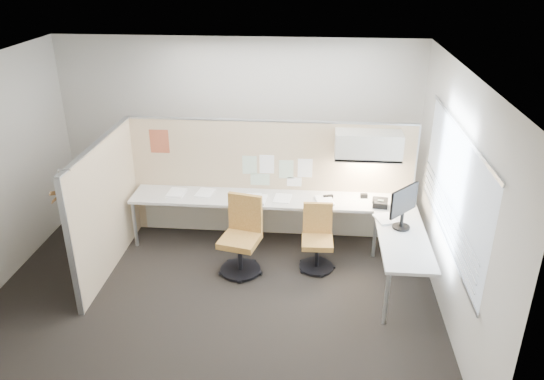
# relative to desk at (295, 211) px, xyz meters

# --- Properties ---
(floor) EXTENTS (5.50, 4.50, 0.01)m
(floor) POSITION_rel_desk_xyz_m (-0.93, -1.13, -0.61)
(floor) COLOR black
(floor) RESTS_ON ground
(ceiling) EXTENTS (5.50, 4.50, 0.01)m
(ceiling) POSITION_rel_desk_xyz_m (-0.93, -1.13, 2.20)
(ceiling) COLOR white
(ceiling) RESTS_ON wall_back
(wall_back) EXTENTS (5.50, 0.02, 2.80)m
(wall_back) POSITION_rel_desk_xyz_m (-0.93, 1.12, 0.80)
(wall_back) COLOR beige
(wall_back) RESTS_ON ground
(wall_front) EXTENTS (5.50, 0.02, 2.80)m
(wall_front) POSITION_rel_desk_xyz_m (-0.93, -3.38, 0.80)
(wall_front) COLOR beige
(wall_front) RESTS_ON ground
(wall_right) EXTENTS (0.02, 4.50, 2.80)m
(wall_right) POSITION_rel_desk_xyz_m (1.82, -1.13, 0.80)
(wall_right) COLOR beige
(wall_right) RESTS_ON ground
(window_pane) EXTENTS (0.01, 2.80, 1.30)m
(window_pane) POSITION_rel_desk_xyz_m (1.79, -1.13, 0.95)
(window_pane) COLOR #8E97A5
(window_pane) RESTS_ON wall_right
(partition_back) EXTENTS (4.10, 0.06, 1.75)m
(partition_back) POSITION_rel_desk_xyz_m (-0.38, 0.47, 0.27)
(partition_back) COLOR #C7AE89
(partition_back) RESTS_ON floor
(partition_left) EXTENTS (0.06, 2.20, 1.75)m
(partition_left) POSITION_rel_desk_xyz_m (-2.43, -0.63, 0.27)
(partition_left) COLOR #C7AE89
(partition_left) RESTS_ON floor
(desk) EXTENTS (4.00, 2.07, 0.73)m
(desk) POSITION_rel_desk_xyz_m (0.00, 0.00, 0.00)
(desk) COLOR beige
(desk) RESTS_ON floor
(overhead_bin) EXTENTS (0.90, 0.36, 0.38)m
(overhead_bin) POSITION_rel_desk_xyz_m (0.97, 0.26, 0.91)
(overhead_bin) COLOR beige
(overhead_bin) RESTS_ON partition_back
(task_light_strip) EXTENTS (0.60, 0.06, 0.02)m
(task_light_strip) POSITION_rel_desk_xyz_m (0.97, 0.26, 0.70)
(task_light_strip) COLOR #FFEABF
(task_light_strip) RESTS_ON overhead_bin
(pinned_papers) EXTENTS (1.01, 0.00, 0.47)m
(pinned_papers) POSITION_rel_desk_xyz_m (-0.30, 0.44, 0.43)
(pinned_papers) COLOR #8CBF8C
(pinned_papers) RESTS_ON partition_back
(poster) EXTENTS (0.28, 0.00, 0.35)m
(poster) POSITION_rel_desk_xyz_m (-1.98, 0.44, 0.82)
(poster) COLOR #FF5320
(poster) RESTS_ON partition_back
(chair_left) EXTENTS (0.57, 0.59, 1.03)m
(chair_left) POSITION_rel_desk_xyz_m (-0.67, -0.59, -0.12)
(chair_left) COLOR black
(chair_left) RESTS_ON floor
(chair_right) EXTENTS (0.46, 0.46, 0.87)m
(chair_right) POSITION_rel_desk_xyz_m (0.32, -0.42, -0.19)
(chair_right) COLOR black
(chair_right) RESTS_ON floor
(monitor) EXTENTS (0.38, 0.42, 0.56)m
(monitor) POSITION_rel_desk_xyz_m (1.37, -0.60, 0.45)
(monitor) COLOR black
(monitor) RESTS_ON desk
(phone) EXTENTS (0.23, 0.22, 0.12)m
(phone) POSITION_rel_desk_xyz_m (1.16, -0.00, 0.18)
(phone) COLOR black
(phone) RESTS_ON desk
(stapler) EXTENTS (0.15, 0.08, 0.05)m
(stapler) POSITION_rel_desk_xyz_m (0.46, 0.20, 0.15)
(stapler) COLOR black
(stapler) RESTS_ON desk
(tape_dispenser) EXTENTS (0.10, 0.07, 0.06)m
(tape_dispenser) POSITION_rel_desk_xyz_m (0.96, 0.26, 0.16)
(tape_dispenser) COLOR black
(tape_dispenser) RESTS_ON desk
(coat_hook) EXTENTS (0.18, 0.47, 1.40)m
(coat_hook) POSITION_rel_desk_xyz_m (-2.51, -1.55, 0.81)
(coat_hook) COLOR silver
(coat_hook) RESTS_ON partition_left
(paper_stack_0) EXTENTS (0.24, 0.31, 0.03)m
(paper_stack_0) POSITION_rel_desk_xyz_m (-1.71, 0.15, 0.14)
(paper_stack_0) COLOR white
(paper_stack_0) RESTS_ON desk
(paper_stack_1) EXTENTS (0.27, 0.33, 0.02)m
(paper_stack_1) POSITION_rel_desk_xyz_m (-1.30, 0.20, 0.14)
(paper_stack_1) COLOR white
(paper_stack_1) RESTS_ON desk
(paper_stack_2) EXTENTS (0.25, 0.31, 0.04)m
(paper_stack_2) POSITION_rel_desk_xyz_m (-0.52, 0.03, 0.15)
(paper_stack_2) COLOR white
(paper_stack_2) RESTS_ON desk
(paper_stack_3) EXTENTS (0.26, 0.32, 0.01)m
(paper_stack_3) POSITION_rel_desk_xyz_m (-0.18, 0.12, 0.14)
(paper_stack_3) COLOR white
(paper_stack_3) RESTS_ON desk
(paper_stack_4) EXTENTS (0.28, 0.34, 0.03)m
(paper_stack_4) POSITION_rel_desk_xyz_m (0.41, 0.08, 0.14)
(paper_stack_4) COLOR white
(paper_stack_4) RESTS_ON desk
(paper_stack_5) EXTENTS (0.32, 0.36, 0.02)m
(paper_stack_5) POSITION_rel_desk_xyz_m (1.19, -0.39, 0.14)
(paper_stack_5) COLOR white
(paper_stack_5) RESTS_ON desk
(paper_stack_6) EXTENTS (0.27, 0.33, 0.01)m
(paper_stack_6) POSITION_rel_desk_xyz_m (-0.58, 0.11, 0.13)
(paper_stack_6) COLOR white
(paper_stack_6) RESTS_ON desk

